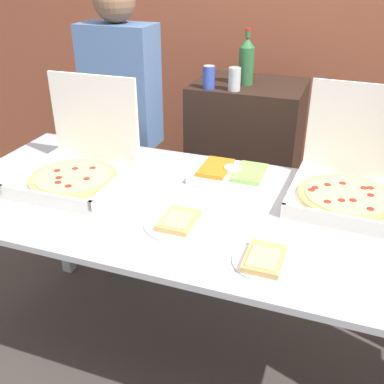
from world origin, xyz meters
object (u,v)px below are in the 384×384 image
pizza_box_near_left (350,180)px  paper_plate_front_left (179,222)px  pizza_box_far_right (79,163)px  person_guest_plaid (124,130)px  paper_plate_front_center (264,259)px  soda_can_silver (234,79)px  soda_bottle (246,61)px  veggie_tray (232,174)px  soda_can_colored (209,77)px

pizza_box_near_left → paper_plate_front_left: pizza_box_near_left is taller
pizza_box_far_right → pizza_box_near_left: size_ratio=0.96×
person_guest_plaid → paper_plate_front_center: bearing=135.9°
soda_can_silver → paper_plate_front_left: bearing=-85.4°
soda_bottle → pizza_box_far_right: bearing=-116.1°
paper_plate_front_center → veggie_tray: veggie_tray is taller
person_guest_plaid → soda_can_colored: bearing=-159.2°
pizza_box_far_right → paper_plate_front_left: bearing=-21.5°
pizza_box_near_left → paper_plate_front_center: 0.60m
paper_plate_front_center → soda_bottle: (-0.40, 1.32, 0.34)m
pizza_box_far_right → pizza_box_near_left: 1.14m
pizza_box_near_left → pizza_box_far_right: bearing=-165.8°
paper_plate_front_center → person_guest_plaid: person_guest_plaid is taller
soda_can_colored → person_guest_plaid: (-0.45, -0.17, -0.30)m
veggie_tray → soda_can_silver: 0.68m
soda_bottle → pizza_box_near_left: bearing=-50.7°
paper_plate_front_left → person_guest_plaid: person_guest_plaid is taller
paper_plate_front_center → soda_can_colored: bearing=116.1°
paper_plate_front_left → pizza_box_far_right: bearing=159.5°
pizza_box_near_left → soda_can_silver: size_ratio=3.76×
pizza_box_near_left → paper_plate_front_left: (-0.57, -0.43, -0.07)m
person_guest_plaid → pizza_box_far_right: bearing=101.4°
veggie_tray → soda_can_silver: soda_can_silver is taller
soda_can_silver → person_guest_plaid: size_ratio=0.07×
pizza_box_near_left → paper_plate_front_center: pizza_box_near_left is taller
pizza_box_near_left → person_guest_plaid: bearing=163.6°
paper_plate_front_left → soda_can_colored: 1.09m
pizza_box_near_left → veggie_tray: (-0.49, 0.01, -0.05)m
paper_plate_front_center → soda_can_colored: 1.32m
pizza_box_near_left → person_guest_plaid: 1.32m
pizza_box_near_left → soda_can_silver: bearing=139.6°
soda_bottle → soda_can_colored: soda_bottle is taller
soda_bottle → person_guest_plaid: 0.79m
pizza_box_far_right → soda_can_silver: size_ratio=3.61×
soda_bottle → paper_plate_front_left: bearing=-87.2°
pizza_box_far_right → pizza_box_near_left: (1.11, 0.22, 0.00)m
pizza_box_far_right → paper_plate_front_center: 0.95m
paper_plate_front_center → soda_can_silver: size_ratio=1.66×
paper_plate_front_left → veggie_tray: size_ratio=0.75×
paper_plate_front_left → soda_can_silver: bearing=94.6°
person_guest_plaid → soda_bottle: bearing=-151.7°
paper_plate_front_center → paper_plate_front_left: same height
soda_bottle → soda_can_silver: bearing=-99.1°
soda_can_silver → soda_can_colored: (-0.14, -0.01, 0.00)m
soda_can_colored → veggie_tray: bearing=-62.7°
soda_can_silver → soda_can_colored: bearing=-176.7°
soda_can_colored → paper_plate_front_center: bearing=-63.9°
soda_bottle → person_guest_plaid: (-0.62, -0.33, -0.37)m
paper_plate_front_center → soda_bottle: soda_bottle is taller
soda_can_colored → person_guest_plaid: size_ratio=0.07×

